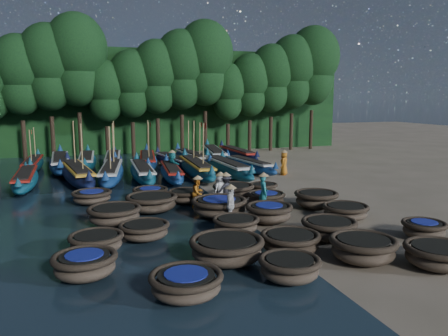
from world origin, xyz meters
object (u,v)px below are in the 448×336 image
object	(u,v)px
long_boat_12	(113,160)
long_boat_1	(25,179)
coracle_21	(150,193)
coracle_10	(96,242)
coracle_11	(144,230)
long_boat_6	(196,168)
coracle_8	(329,228)
coracle_24	(263,188)
long_boat_9	(33,164)
long_boat_15	(192,158)
coracle_2	(290,267)
coracle_7	(290,242)
long_boat_16	(214,154)
coracle_19	(316,199)
long_boat_8	(249,165)
coracle_1	(186,283)
coracle_14	(346,211)
fisherman_0	(220,188)
long_boat_10	(61,163)
long_boat_13	(148,161)
coracle_23	(233,191)
fisherman_6	(284,162)
fisherman_5	(172,163)
long_boat_7	(227,168)
long_boat_5	(172,172)
coracle_13	(269,212)
coracle_9	(424,229)
fisherman_2	(198,191)
fisherman_4	(231,204)
long_boat_17	(238,154)
coracle_12	(236,224)
coracle_4	(438,255)
fisherman_1	(263,191)
coracle_15	(114,214)
coracle_5	(85,264)
coracle_17	(219,206)
long_boat_11	(87,161)
long_boat_14	(173,161)
long_boat_3	(111,173)
long_boat_2	(77,174)
coracle_20	(92,196)
coracle_18	(266,198)
fisherman_3	(226,189)

from	to	relation	value
long_boat_12	long_boat_1	bearing A→B (deg)	-126.43
coracle_21	long_boat_1	world-z (taller)	long_boat_1
coracle_10	coracle_11	size ratio (longest dim) A/B	0.90
long_boat_6	long_boat_12	distance (m)	7.81
coracle_8	coracle_24	size ratio (longest dim) A/B	1.20
long_boat_9	long_boat_15	xyz separation A→B (m)	(11.92, -0.68, 0.05)
coracle_2	coracle_7	size ratio (longest dim) A/B	0.81
long_boat_16	coracle_19	bearing A→B (deg)	-81.15
coracle_24	long_boat_8	bearing A→B (deg)	74.69
coracle_1	long_boat_15	world-z (taller)	long_boat_15
coracle_14	fisherman_0	world-z (taller)	fisherman_0
coracle_8	long_boat_10	world-z (taller)	long_boat_10
long_boat_13	coracle_19	bearing A→B (deg)	-60.64
coracle_23	long_boat_12	size ratio (longest dim) A/B	0.31
long_boat_6	fisherman_6	size ratio (longest dim) A/B	4.75
fisherman_5	long_boat_7	bearing A→B (deg)	-113.56
long_boat_5	coracle_13	bearing A→B (deg)	-74.46
coracle_9	fisherman_2	world-z (taller)	fisherman_2
coracle_13	fisherman_4	bearing A→B (deg)	166.84
coracle_10	long_boat_10	size ratio (longest dim) A/B	0.23
fisherman_5	long_boat_17	bearing A→B (deg)	-57.74
long_boat_15	coracle_12	bearing A→B (deg)	-103.87
coracle_4	long_boat_12	xyz separation A→B (m)	(-8.41, 23.97, 0.13)
coracle_1	fisherman_1	xyz separation A→B (m)	(5.58, 7.73, 0.58)
coracle_8	fisherman_0	bearing A→B (deg)	109.72
fisherman_1	coracle_15	bearing A→B (deg)	100.75
coracle_1	coracle_5	xyz separation A→B (m)	(-2.60, 2.20, 0.04)
coracle_4	long_boat_15	distance (m)	23.51
long_boat_10	fisherman_1	world-z (taller)	fisherman_1
coracle_17	long_boat_1	bearing A→B (deg)	133.11
fisherman_4	long_boat_11	bearing A→B (deg)	42.63
coracle_13	long_boat_12	distance (m)	18.44
coracle_21	long_boat_17	xyz separation A→B (m)	(9.31, 12.16, 0.18)
coracle_8	fisherman_1	bearing A→B (deg)	99.00
long_boat_14	fisherman_5	bearing A→B (deg)	-111.24
long_boat_3	long_boat_2	bearing A→B (deg)	-175.80
coracle_11	fisherman_1	world-z (taller)	fisherman_1
coracle_2	long_boat_17	bearing A→B (deg)	73.72
coracle_19	long_boat_2	world-z (taller)	long_boat_2
coracle_9	long_boat_14	world-z (taller)	long_boat_14
coracle_20	fisherman_2	size ratio (longest dim) A/B	1.38
coracle_19	fisherman_0	world-z (taller)	fisherman_0
long_boat_13	fisherman_4	world-z (taller)	long_boat_13
coracle_5	long_boat_8	size ratio (longest dim) A/B	0.27
coracle_12	coracle_18	size ratio (longest dim) A/B	0.93
coracle_5	coracle_7	size ratio (longest dim) A/B	0.83
long_boat_15	long_boat_16	bearing A→B (deg)	23.44
coracle_18	coracle_1	bearing A→B (deg)	-125.31
long_boat_13	fisherman_3	xyz separation A→B (m)	(2.03, -13.07, 0.27)
long_boat_10	fisherman_4	xyz separation A→B (m)	(7.51, -16.73, 0.28)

